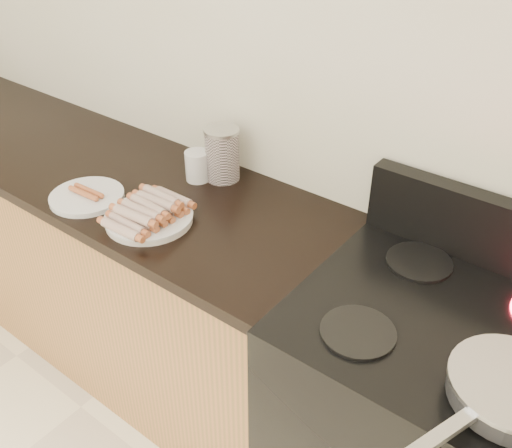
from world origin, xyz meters
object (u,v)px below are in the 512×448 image
Objects in this scene: side_plate at (87,197)px; mug at (197,166)px; canister at (222,154)px; main_plate at (149,219)px; stove at (424,441)px; frying_pan at (510,390)px.

side_plate is 0.38m from mug.
canister is 1.78× the size of mug.
main_plate is 0.30m from mug.
canister is at bearing 166.55° from stove.
main_plate is 0.26m from side_plate.
side_plate is (-0.26, -0.03, -0.00)m from main_plate.
frying_pan is 4.23× the size of mug.
frying_pan is 1.64× the size of main_plate.
side_plate is 2.31× the size of mug.
canister reaches higher than side_plate.
canister is at bearing -179.90° from frying_pan.
mug reaches higher than stove.
frying_pan is 1.15m from canister.
canister reaches higher than main_plate.
stove is at bearing -9.29° from mug.
main_plate is at bearing -90.48° from canister.
frying_pan is 2.38× the size of canister.
side_plate is (-1.18, -0.16, 0.45)m from stove.
mug reaches higher than frying_pan.
side_plate is at bearing -160.72° from frying_pan.
frying_pan is 1.09m from main_plate.
mug is (0.20, 0.32, 0.04)m from side_plate.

